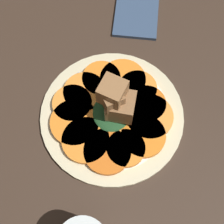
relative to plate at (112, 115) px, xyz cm
name	(u,v)px	position (x,y,z in cm)	size (l,w,h in cm)	color
table_slab	(112,118)	(0.00, 0.00, -1.52)	(120.00, 120.00, 2.00)	#38281E
plate	(112,115)	(0.00, 0.00, 0.00)	(26.88, 26.88, 1.05)	beige
carrot_slice_0	(75,122)	(2.63, -6.53, 1.15)	(9.01, 9.01, 1.14)	orange
carrot_slice_1	(86,140)	(5.77, -4.09, 1.15)	(8.55, 8.55, 1.14)	orange
carrot_slice_2	(106,151)	(7.35, -0.27, 1.15)	(8.45, 8.45, 1.14)	orange
carrot_slice_3	(126,148)	(6.45, 3.16, 1.15)	(6.90, 6.90, 1.14)	orange
carrot_slice_4	(143,136)	(3.84, 6.06, 1.15)	(8.08, 8.08, 1.14)	orange
carrot_slice_5	(149,119)	(0.44, 6.89, 1.15)	(8.83, 8.83, 1.14)	orange
carrot_slice_6	(146,104)	(-2.49, 6.19, 1.15)	(7.33, 7.33, 1.14)	orange
carrot_slice_7	(138,89)	(-5.54, 4.32, 1.15)	(7.35, 7.35, 1.14)	orange
carrot_slice_8	(123,80)	(-7.04, 1.30, 1.15)	(8.91, 8.91, 1.14)	orange
carrot_slice_9	(101,79)	(-6.88, -2.84, 1.15)	(7.46, 7.46, 1.14)	orange
carrot_slice_10	(85,92)	(-3.67, -5.62, 1.15)	(8.18, 8.18, 1.14)	orange
carrot_slice_11	(72,103)	(-1.08, -7.60, 1.15)	(7.45, 7.45, 1.14)	orange
center_pile	(116,104)	(-0.32, 0.60, 4.71)	(8.12, 7.76, 10.01)	#1E4723
fork	(81,112)	(0.21, -5.72, 0.78)	(17.67, 3.39, 0.40)	#B2B2B7
napkin	(137,9)	(-25.80, 2.67, -0.12)	(15.51, 9.31, 0.80)	#334766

